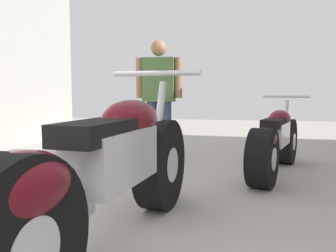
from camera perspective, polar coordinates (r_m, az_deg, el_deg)
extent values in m
plane|color=#A8A399|center=(3.45, 0.84, -9.63)|extent=(16.43, 16.43, 0.00)
cylinder|color=black|center=(2.73, -1.25, -6.19)|extent=(0.28, 0.71, 0.69)
cylinder|color=silver|center=(2.73, -1.25, -6.19)|extent=(0.24, 0.29, 0.26)
cylinder|color=black|center=(1.42, -23.84, -17.93)|extent=(0.28, 0.71, 0.69)
cylinder|color=silver|center=(1.42, -23.84, -17.93)|extent=(0.24, 0.29, 0.26)
cube|color=silver|center=(1.99, -8.79, -4.98)|extent=(0.34, 0.72, 0.30)
ellipsoid|color=#5B0F19|center=(2.18, -6.04, 1.12)|extent=(0.35, 0.59, 0.24)
cube|color=black|center=(1.80, -11.67, -0.93)|extent=(0.30, 0.54, 0.11)
ellipsoid|color=#5B0F19|center=(1.39, -22.69, -9.01)|extent=(0.34, 0.51, 0.26)
cylinder|color=silver|center=(2.65, -1.57, 0.51)|extent=(0.09, 0.28, 0.63)
cylinder|color=silver|center=(2.60, -1.92, 8.52)|extent=(0.67, 0.12, 0.04)
cylinder|color=silver|center=(1.88, -17.58, -15.26)|extent=(0.17, 0.60, 0.10)
cylinder|color=black|center=(4.68, 18.46, -2.36)|extent=(0.36, 0.60, 0.56)
cylinder|color=silver|center=(4.68, 18.46, -2.36)|extent=(0.27, 0.27, 0.21)
cylinder|color=black|center=(3.43, 15.04, -5.04)|extent=(0.36, 0.60, 0.56)
cylinder|color=silver|center=(3.43, 15.04, -5.04)|extent=(0.27, 0.27, 0.21)
cube|color=silver|center=(4.03, 17.08, -1.27)|extent=(0.36, 0.60, 0.25)
ellipsoid|color=#5B0F19|center=(4.21, 17.62, 1.16)|extent=(0.35, 0.51, 0.19)
cube|color=black|center=(3.86, 16.70, 0.43)|extent=(0.31, 0.46, 0.09)
ellipsoid|color=#5B0F19|center=(3.45, 15.27, -2.03)|extent=(0.33, 0.44, 0.21)
cylinder|color=silver|center=(4.61, 18.49, 0.84)|extent=(0.11, 0.23, 0.51)
cylinder|color=silver|center=(4.57, 18.53, 4.56)|extent=(0.53, 0.19, 0.03)
cylinder|color=silver|center=(3.84, 14.43, -5.21)|extent=(0.21, 0.49, 0.08)
cylinder|color=#384766|center=(4.86, -2.57, -0.58)|extent=(0.15, 0.15, 0.77)
cylinder|color=#384766|center=(4.82, -0.34, -0.61)|extent=(0.15, 0.15, 0.77)
cube|color=#476638|center=(4.81, -1.48, 7.49)|extent=(0.43, 0.24, 0.59)
cylinder|color=#9E7051|center=(4.87, -4.58, 7.74)|extent=(0.11, 0.11, 0.54)
cylinder|color=#9E7051|center=(4.77, 1.69, 7.80)|extent=(0.11, 0.11, 0.54)
sphere|color=#9E7051|center=(4.85, -1.49, 12.49)|extent=(0.21, 0.21, 0.21)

